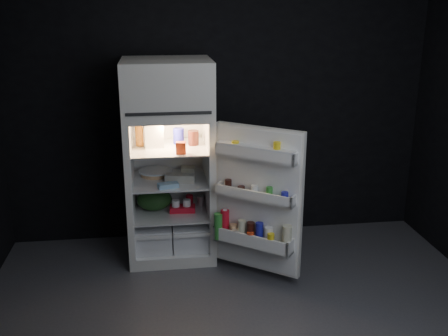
{
  "coord_description": "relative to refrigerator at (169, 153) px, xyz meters",
  "views": [
    {
      "loc": [
        -0.6,
        -3.17,
        2.23
      ],
      "look_at": [
        -0.04,
        1.0,
        0.9
      ],
      "focal_mm": 42.0,
      "sensor_mm": 36.0,
      "label": 1
    }
  ],
  "objects": [
    {
      "name": "refrigerator",
      "position": [
        0.0,
        0.0,
        0.0
      ],
      "size": [
        0.76,
        0.71,
        1.78
      ],
      "color": "white",
      "rests_on": "ground"
    },
    {
      "name": "amber_bottle",
      "position": [
        -0.25,
        0.03,
        0.18
      ],
      "size": [
        0.08,
        0.08,
        0.22
      ],
      "primitive_type": "cylinder",
      "rotation": [
        0.0,
        0.0,
        0.04
      ],
      "color": "#C26C1F",
      "rests_on": "refrigerator"
    },
    {
      "name": "jam_jar",
      "position": [
        0.22,
        -0.0,
        0.14
      ],
      "size": [
        0.11,
        0.11,
        0.13
      ],
      "primitive_type": "cylinder",
      "rotation": [
        0.0,
        0.0,
        -0.15
      ],
      "color": "black",
      "rests_on": "refrigerator"
    },
    {
      "name": "egg_carton",
      "position": [
        0.09,
        -0.13,
        -0.19
      ],
      "size": [
        0.28,
        0.15,
        0.07
      ],
      "primitive_type": "cube",
      "rotation": [
        0.0,
        0.0,
        -0.2
      ],
      "color": "gray",
      "rests_on": "refrigerator"
    },
    {
      "name": "wall_front",
      "position": [
        0.49,
        -3.02,
        0.39
      ],
      "size": [
        4.0,
        0.0,
        2.7
      ],
      "primitive_type": "cube",
      "color": "black",
      "rests_on": "ground"
    },
    {
      "name": "floor",
      "position": [
        0.49,
        -1.32,
        -0.96
      ],
      "size": [
        4.0,
        3.4,
        0.0
      ],
      "primitive_type": "cube",
      "color": "#4A4A4F",
      "rests_on": "ground"
    },
    {
      "name": "mayo_jar",
      "position": [
        0.09,
        0.06,
        0.14
      ],
      "size": [
        0.12,
        0.12,
        0.14
      ],
      "primitive_type": "cylinder",
      "rotation": [
        0.0,
        0.0,
        0.32
      ],
      "color": "#1C1D9A",
      "rests_on": "refrigerator"
    },
    {
      "name": "small_carton",
      "position": [
        0.09,
        -0.27,
        0.12
      ],
      "size": [
        0.09,
        0.07,
        0.1
      ],
      "primitive_type": "cube",
      "rotation": [
        0.0,
        0.0,
        -0.13
      ],
      "color": "red",
      "rests_on": "refrigerator"
    },
    {
      "name": "flat_package",
      "position": [
        -0.02,
        -0.26,
        -0.21
      ],
      "size": [
        0.19,
        0.12,
        0.04
      ],
      "primitive_type": "cube",
      "rotation": [
        0.0,
        0.0,
        0.23
      ],
      "color": "#7FA8C5",
      "rests_on": "refrigerator"
    },
    {
      "name": "fridge_door",
      "position": [
        0.68,
        -0.6,
        -0.28
      ],
      "size": [
        0.69,
        0.59,
        1.22
      ],
      "color": "white",
      "rests_on": "ground"
    },
    {
      "name": "pie",
      "position": [
        -0.13,
        0.08,
        -0.21
      ],
      "size": [
        0.33,
        0.33,
        0.04
      ],
      "primitive_type": "cylinder",
      "rotation": [
        0.0,
        0.0,
        -0.28
      ],
      "color": "tan",
      "rests_on": "refrigerator"
    },
    {
      "name": "small_can_silver",
      "position": [
        0.28,
        0.04,
        -0.48
      ],
      "size": [
        0.07,
        0.07,
        0.09
      ],
      "primitive_type": "cylinder",
      "rotation": [
        0.0,
        0.0,
        -0.08
      ],
      "color": "silver",
      "rests_on": "refrigerator"
    },
    {
      "name": "yogurt_tray",
      "position": [
        0.1,
        -0.08,
        -0.5
      ],
      "size": [
        0.24,
        0.14,
        0.05
      ],
      "primitive_type": "cube",
      "rotation": [
        0.0,
        0.0,
        -0.07
      ],
      "color": "red",
      "rests_on": "refrigerator"
    },
    {
      "name": "wall_back",
      "position": [
        0.49,
        0.38,
        0.39
      ],
      "size": [
        4.0,
        0.0,
        2.7
      ],
      "primitive_type": "cube",
      "color": "black",
      "rests_on": "ground"
    },
    {
      "name": "wrapped_pkg",
      "position": [
        0.17,
        0.14,
        -0.2
      ],
      "size": [
        0.14,
        0.12,
        0.05
      ],
      "primitive_type": "cube",
      "rotation": [
        0.0,
        0.0,
        -0.09
      ],
      "color": "beige",
      "rests_on": "refrigerator"
    },
    {
      "name": "produce_bag",
      "position": [
        -0.15,
        0.0,
        -0.43
      ],
      "size": [
        0.35,
        0.31,
        0.2
      ],
      "primitive_type": "ellipsoid",
      "rotation": [
        0.0,
        0.0,
        -0.14
      ],
      "color": "#193815",
      "rests_on": "refrigerator"
    },
    {
      "name": "milk_jug",
      "position": [
        -0.13,
        -0.01,
        0.19
      ],
      "size": [
        0.19,
        0.19,
        0.24
      ],
      "primitive_type": "cube",
      "rotation": [
        0.0,
        0.0,
        0.16
      ],
      "color": "white",
      "rests_on": "refrigerator"
    },
    {
      "name": "small_can_red",
      "position": [
        0.18,
        0.09,
        -0.48
      ],
      "size": [
        0.08,
        0.08,
        0.09
      ],
      "primitive_type": "cylinder",
      "rotation": [
        0.0,
        0.0,
        0.25
      ],
      "color": "red",
      "rests_on": "refrigerator"
    }
  ]
}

